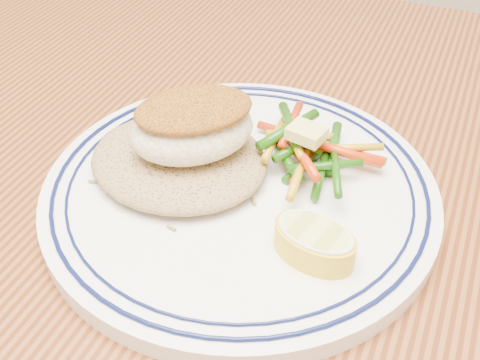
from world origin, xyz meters
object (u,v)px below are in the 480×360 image
at_px(lemon_wedge, 314,241).
at_px(rice_pilaf, 179,157).
at_px(plate, 240,191).
at_px(fish_fillet, 193,125).
at_px(vegetable_pile, 308,148).
at_px(dining_table, 220,329).

bearing_deg(lemon_wedge, rice_pilaf, 160.00).
height_order(plate, lemon_wedge, lemon_wedge).
bearing_deg(fish_fillet, vegetable_pile, 29.82).
xyz_separation_m(dining_table, lemon_wedge, (0.07, 0.00, 0.12)).
xyz_separation_m(dining_table, rice_pilaf, (-0.05, 0.04, 0.12)).
distance_m(plate, fish_fillet, 0.06).
bearing_deg(lemon_wedge, vegetable_pile, 110.84).
distance_m(plate, vegetable_pile, 0.06).
height_order(dining_table, rice_pilaf, rice_pilaf).
distance_m(dining_table, rice_pilaf, 0.14).
xyz_separation_m(rice_pilaf, vegetable_pile, (0.08, 0.05, 0.00)).
bearing_deg(vegetable_pile, fish_fillet, -150.18).
bearing_deg(dining_table, rice_pilaf, 139.00).
height_order(dining_table, fish_fillet, fish_fillet).
height_order(dining_table, lemon_wedge, lemon_wedge).
relative_size(dining_table, lemon_wedge, 24.51).
distance_m(fish_fillet, lemon_wedge, 0.12).
bearing_deg(rice_pilaf, plate, 1.74).
relative_size(rice_pilaf, fish_fillet, 1.22).
bearing_deg(vegetable_pile, rice_pilaf, -151.52).
bearing_deg(fish_fillet, rice_pilaf, -161.19).
relative_size(dining_table, rice_pilaf, 11.36).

